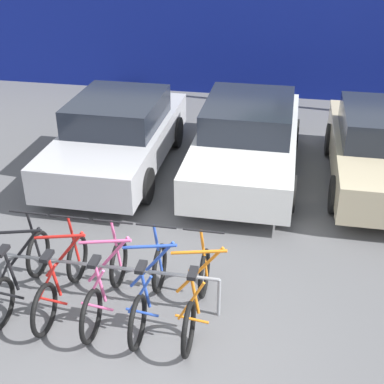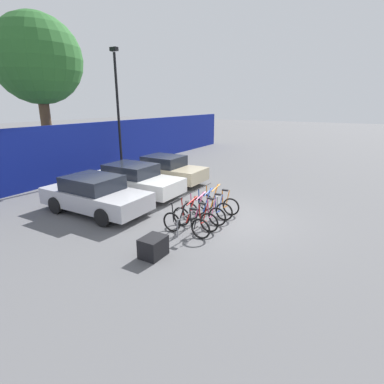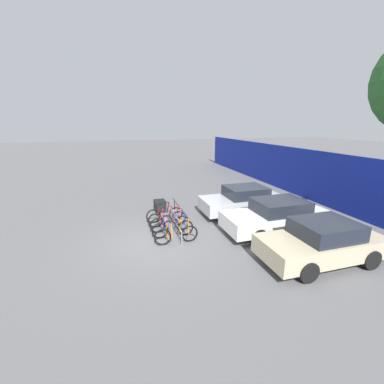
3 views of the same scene
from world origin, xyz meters
name	(u,v)px [view 1 (image 1 of 3)]	position (x,y,z in m)	size (l,w,h in m)	color
ground_plane	(155,346)	(0.00, 0.00, 0.00)	(120.00, 120.00, 0.00)	#59595B
hoarding_wall	(245,39)	(0.00, 9.50, 1.46)	(36.00, 0.16, 2.93)	navy
bike_rack	(109,272)	(-0.76, 0.68, 0.47)	(2.86, 0.04, 0.57)	gray
bicycle_black	(20,274)	(-1.92, 0.53, 0.38)	(0.68, 1.71, 1.05)	black
bicycle_red	(62,279)	(-1.35, 0.53, 0.38)	(0.68, 1.71, 1.05)	black
bicycle_pink	(106,285)	(-0.76, 0.53, 0.38)	(0.68, 1.71, 1.05)	black
bicycle_blue	(149,290)	(-0.20, 0.53, 0.38)	(0.68, 1.71, 1.05)	black
bicycle_orange	(197,296)	(0.40, 0.53, 0.38)	(0.68, 1.71, 1.05)	black
car_silver	(118,134)	(-1.87, 4.54, 0.69)	(1.91, 4.23, 1.40)	#B7B7BC
car_white	(247,138)	(0.57, 4.81, 0.69)	(1.91, 4.51, 1.40)	silver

